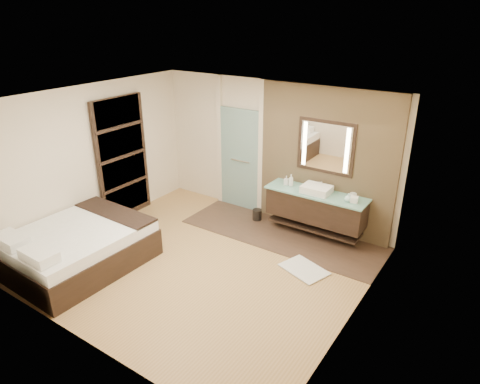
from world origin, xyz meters
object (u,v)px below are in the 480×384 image
Objects in this scene: bed at (78,247)px; waste_bin at (257,215)px; mirror_unit at (326,147)px; vanity at (316,207)px.

bed is 3.39m from waste_bin.
bed is at bearing -129.70° from mirror_unit.
mirror_unit is at bearing 90.00° from vanity.
bed is 9.34× the size of waste_bin.
mirror_unit is 1.97m from waste_bin.
bed is (-2.75, -3.07, -0.25)m from vanity.
mirror_unit reaches higher than vanity.
mirror_unit is 4.50m from bed.
vanity is at bearing -90.00° from mirror_unit.
waste_bin is (1.55, 3.01, -0.22)m from bed.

